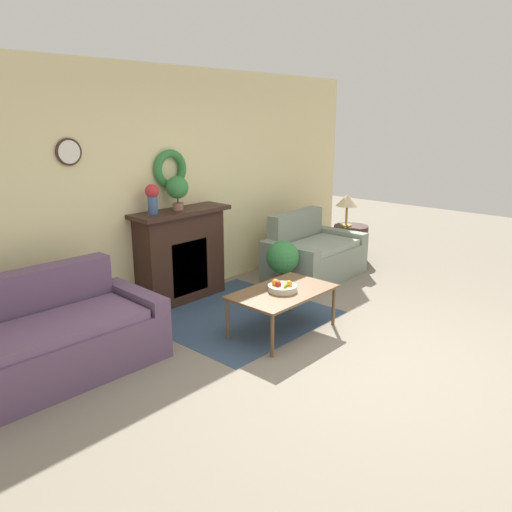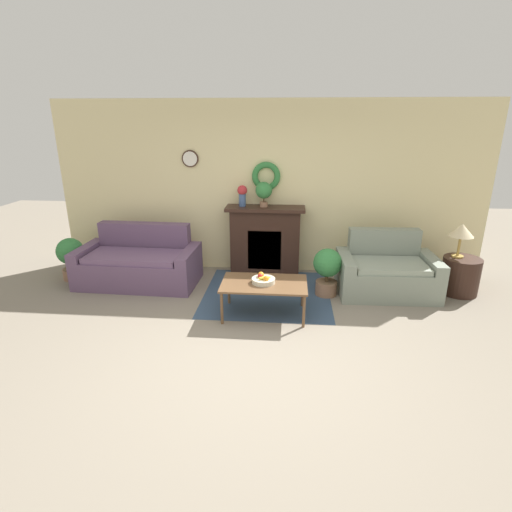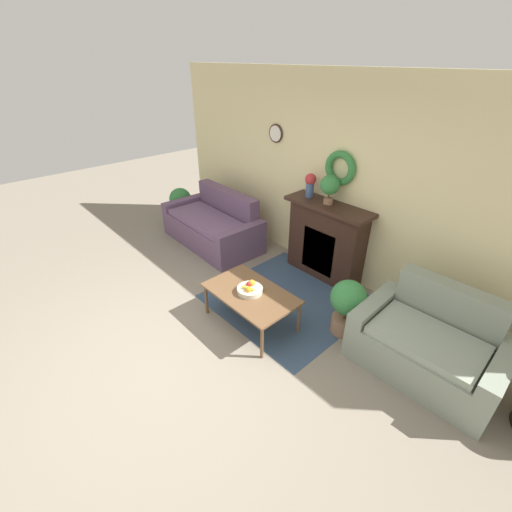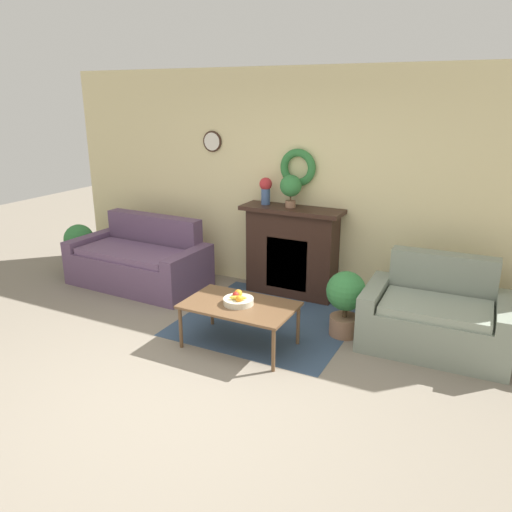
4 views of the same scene
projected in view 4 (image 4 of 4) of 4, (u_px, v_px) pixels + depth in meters
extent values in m
plane|color=gray|center=(175.00, 397.00, 4.11)|extent=(16.00, 16.00, 0.00)
cube|color=#334760|center=(269.00, 320.00, 5.53)|extent=(1.80, 1.76, 0.01)
cube|color=beige|center=(302.00, 184.00, 6.01)|extent=(6.80, 0.06, 2.70)
cylinder|color=#382319|center=(212.00, 141.00, 6.36)|extent=(0.26, 0.02, 0.26)
cylinder|color=white|center=(212.00, 142.00, 6.35)|extent=(0.22, 0.01, 0.22)
torus|color=#337A3D|center=(298.00, 168.00, 5.90)|extent=(0.44, 0.09, 0.44)
cube|color=#331E16|center=(292.00, 253.00, 6.11)|extent=(1.09, 0.34, 1.06)
cube|color=black|center=(287.00, 264.00, 6.00)|extent=(0.53, 0.02, 0.63)
cube|color=orange|center=(286.00, 270.00, 6.02)|extent=(0.42, 0.01, 0.35)
cube|color=#331E16|center=(292.00, 210.00, 5.91)|extent=(1.23, 0.41, 0.05)
cube|color=#604766|center=(134.00, 271.00, 6.41)|extent=(1.46, 0.74, 0.43)
cube|color=#604766|center=(155.00, 246.00, 6.72)|extent=(1.44, 0.24, 0.87)
cube|color=#604766|center=(93.00, 255.00, 6.84)|extent=(0.20, 0.90, 0.57)
cube|color=#604766|center=(189.00, 274.00, 6.11)|extent=(0.20, 0.90, 0.57)
cube|color=#6A4E70|center=(132.00, 253.00, 6.33)|extent=(1.40, 0.69, 0.08)
cube|color=gray|center=(433.00, 332.00, 4.79)|extent=(1.05, 0.71, 0.42)
cube|color=gray|center=(441.00, 294.00, 5.09)|extent=(1.03, 0.22, 0.87)
cube|color=gray|center=(373.00, 310.00, 5.09)|extent=(0.19, 0.87, 0.56)
cube|color=gray|center=(503.00, 333.00, 4.60)|extent=(0.19, 0.87, 0.56)
cube|color=gray|center=(436.00, 308.00, 4.71)|extent=(1.00, 0.65, 0.08)
cube|color=brown|center=(240.00, 305.00, 4.83)|extent=(1.08, 0.66, 0.03)
cylinder|color=brown|center=(181.00, 328.00, 4.87)|extent=(0.04, 0.04, 0.42)
cylinder|color=brown|center=(273.00, 350.00, 4.44)|extent=(0.04, 0.04, 0.42)
cylinder|color=brown|center=(212.00, 306.00, 5.36)|extent=(0.04, 0.04, 0.42)
cylinder|color=brown|center=(298.00, 325.00, 4.93)|extent=(0.04, 0.04, 0.42)
cylinder|color=beige|center=(238.00, 301.00, 4.82)|extent=(0.30, 0.30, 0.06)
sphere|color=#B2231E|center=(235.00, 295.00, 4.84)|extent=(0.07, 0.07, 0.07)
sphere|color=orange|center=(239.00, 299.00, 4.74)|extent=(0.07, 0.07, 0.07)
sphere|color=orange|center=(238.00, 293.00, 4.87)|extent=(0.08, 0.08, 0.08)
ellipsoid|color=yellow|center=(238.00, 298.00, 4.77)|extent=(0.17, 0.10, 0.04)
cylinder|color=#3D5684|center=(266.00, 197.00, 6.06)|extent=(0.11, 0.11, 0.19)
sphere|color=#B72D33|center=(266.00, 184.00, 6.01)|extent=(0.15, 0.15, 0.15)
cylinder|color=#8E664C|center=(290.00, 204.00, 5.91)|extent=(0.12, 0.12, 0.08)
cylinder|color=#4C3823|center=(291.00, 198.00, 5.89)|extent=(0.02, 0.02, 0.07)
sphere|color=#337A3D|center=(291.00, 186.00, 5.85)|extent=(0.26, 0.26, 0.26)
cylinder|color=#8E664C|center=(82.00, 264.00, 7.08)|extent=(0.31, 0.31, 0.17)
cylinder|color=#4C3823|center=(81.00, 255.00, 7.04)|extent=(0.05, 0.05, 0.11)
sphere|color=#337A3D|center=(79.00, 239.00, 6.97)|extent=(0.41, 0.41, 0.41)
cylinder|color=#8E664C|center=(344.00, 325.00, 5.16)|extent=(0.31, 0.31, 0.20)
cylinder|color=#4C3823|center=(345.00, 312.00, 5.11)|extent=(0.05, 0.05, 0.11)
sphere|color=#337A3D|center=(346.00, 291.00, 5.04)|extent=(0.40, 0.40, 0.40)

